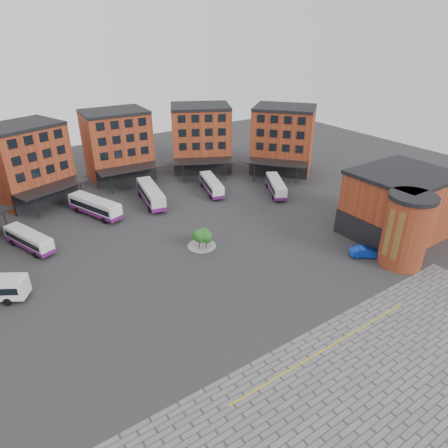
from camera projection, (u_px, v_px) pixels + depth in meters
ground at (237, 289)px, 51.90m from camera, size 160.00×160.00×0.00m
paving_zone at (394, 400)px, 36.66m from camera, size 50.00×22.00×0.02m
yellow_line at (328, 347)px, 42.55m from camera, size 26.00×0.15×0.02m
main_building at (97, 165)px, 74.46m from camera, size 94.14×42.48×14.60m
east_building at (399, 208)px, 61.60m from camera, size 17.40×15.40×10.60m
tree_island at (203, 237)px, 60.63m from camera, size 4.40×4.40×3.43m
bus_b at (29, 240)px, 60.52m from camera, size 5.62×10.17×2.81m
bus_c at (95, 206)px, 70.81m from camera, size 6.53×11.65×3.23m
bus_d at (151, 194)px, 75.73m from camera, size 4.87×12.22×3.36m
bus_e at (212, 185)px, 80.68m from camera, size 5.25×10.54×2.90m
bus_f at (276, 186)px, 80.12m from camera, size 7.07×10.10×2.89m
blue_car at (366, 252)px, 58.73m from camera, size 4.77×4.07×1.55m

